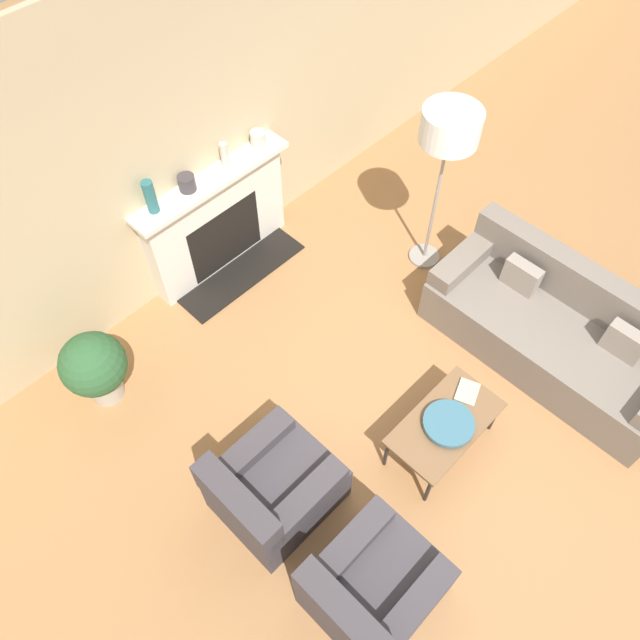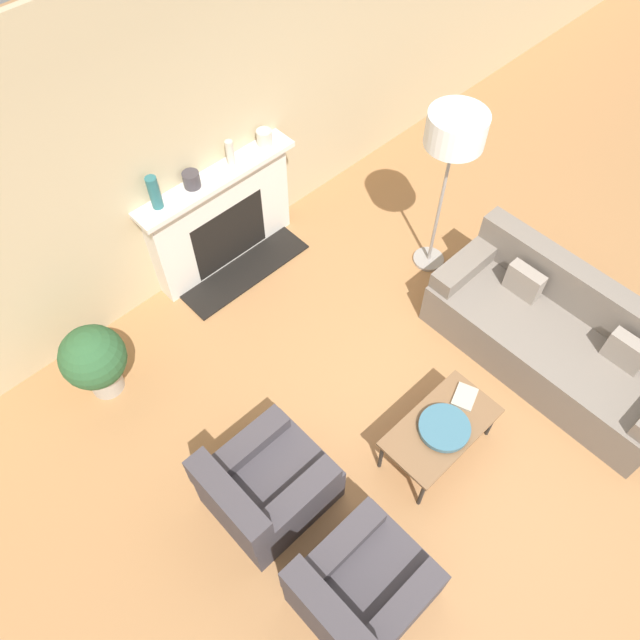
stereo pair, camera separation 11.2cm
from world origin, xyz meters
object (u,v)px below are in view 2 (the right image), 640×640
armchair_far (266,488)px  mantel_vase_left (154,193)px  floor_lamp (455,137)px  armchair_near (361,591)px  mantel_vase_center_left (191,180)px  mantel_vase_center_right (230,152)px  book (465,397)px  coffee_table (441,428)px  fireplace (222,220)px  bowl (444,428)px  mantel_vase_right (264,137)px  potted_plant (94,360)px  couch (558,339)px

armchair_far → mantel_vase_left: bearing=-19.5°
floor_lamp → mantel_vase_left: (-2.01, 1.44, -0.29)m
armchair_near → mantel_vase_center_left: size_ratio=5.83×
mantel_vase_center_left → mantel_vase_center_right: bearing=-0.0°
mantel_vase_center_left → book: bearing=-80.8°
armchair_near → coffee_table: size_ratio=0.92×
fireplace → floor_lamp: bearing=-44.8°
bowl → mantel_vase_center_left: bearing=92.3°
mantel_vase_right → potted_plant: mantel_vase_right is taller
bowl → book: bearing=11.1°
fireplace → bowl: bearing=-92.2°
mantel_vase_center_left → armchair_near: bearing=-109.6°
fireplace → armchair_far: size_ratio=1.88×
fireplace → floor_lamp: size_ratio=0.93×
couch → mantel_vase_left: size_ratio=7.06×
mantel_vase_center_right → bowl: bearing=-96.3°
mantel_vase_center_right → couch: bearing=-69.2°
potted_plant → fireplace: bearing=14.7°
fireplace → couch: 3.22m
book → mantel_vase_center_left: (-0.45, 2.77, 0.71)m
bowl → mantel_vase_left: size_ratio=1.28×
couch → mantel_vase_center_right: size_ratio=9.21×
coffee_table → floor_lamp: bearing=42.0°
couch → mantel_vase_center_left: mantel_vase_center_left is taller
coffee_table → book: (0.32, 0.04, 0.05)m
couch → mantel_vase_right: (-0.73, 2.94, 0.84)m
floor_lamp → mantel_vase_center_left: 2.22m
mantel_vase_center_right → mantel_vase_center_left: bearing=180.0°
couch → mantel_vase_center_right: bearing=-159.2°
fireplace → armchair_near: 3.47m
fireplace → book: (0.23, -2.76, -0.09)m
coffee_table → potted_plant: size_ratio=1.25×
book → mantel_vase_center_left: 2.90m
coffee_table → mantel_vase_right: size_ratio=6.51×
mantel_vase_right → potted_plant: size_ratio=0.19×
mantel_vase_center_left → potted_plant: 1.71m
couch → potted_plant: bearing=-129.3°
coffee_table → bowl: size_ratio=2.36×
mantel_vase_center_right → potted_plant: bearing=-166.4°
bowl → mantel_vase_center_right: mantel_vase_center_right is taller
floor_lamp → armchair_far: bearing=-164.6°
coffee_table → floor_lamp: 2.34m
book → coffee_table: bearing=165.7°
fireplace → armchair_near: (-1.36, -3.18, -0.23)m
fireplace → mantel_vase_center_right: size_ratio=6.82×
floor_lamp → book: bearing=-132.1°
bowl → mantel_vase_left: bearing=99.5°
mantel_vase_left → potted_plant: 1.45m
bowl → mantel_vase_right: bearing=76.1°
mantel_vase_center_right → mantel_vase_right: bearing=0.0°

